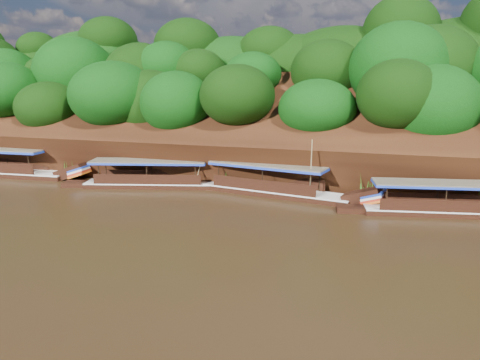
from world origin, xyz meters
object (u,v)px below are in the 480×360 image
at_px(boat_0, 463,208).
at_px(boat_1, 285,189).
at_px(boat_2, 168,181).
at_px(boat_3, 14,170).

bearing_deg(boat_0, boat_1, 162.94).
distance_m(boat_1, boat_2, 10.05).
xyz_separation_m(boat_1, boat_3, (-25.66, -0.22, 0.03)).
height_order(boat_1, boat_2, boat_1).
bearing_deg(boat_1, boat_0, 4.19).
relative_size(boat_0, boat_2, 0.94).
bearing_deg(boat_1, boat_2, -170.12).
bearing_deg(boat_3, boat_0, -5.89).
height_order(boat_0, boat_3, boat_0).
height_order(boat_1, boat_3, boat_1).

